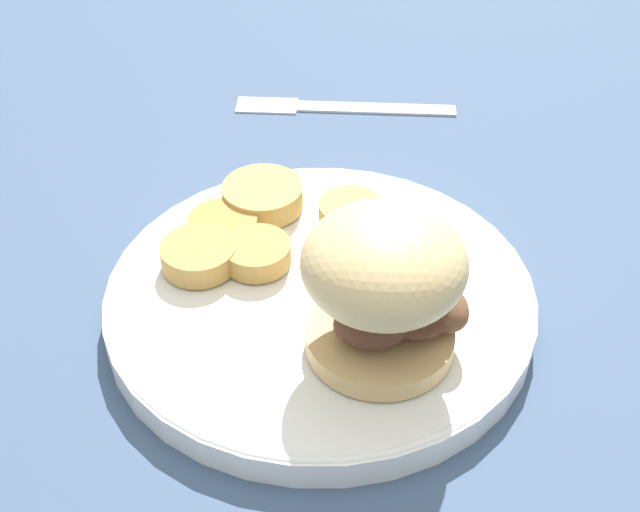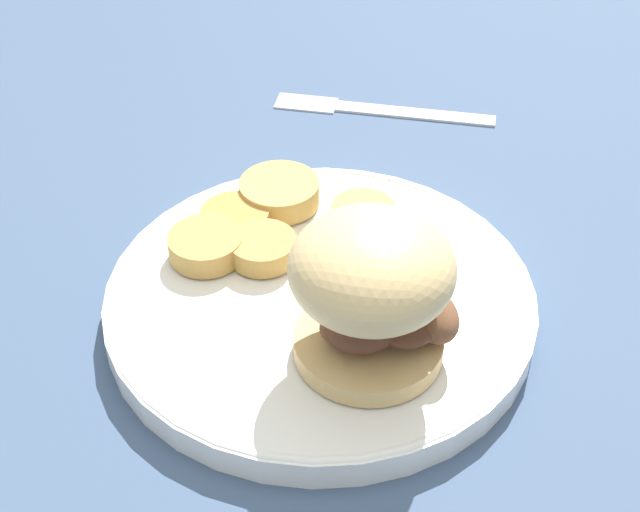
# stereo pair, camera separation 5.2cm
# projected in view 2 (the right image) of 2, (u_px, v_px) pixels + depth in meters

# --- Properties ---
(ground_plane) EXTENTS (4.00, 4.00, 0.00)m
(ground_plane) POSITION_uv_depth(u_px,v_px,m) (320.00, 312.00, 0.55)
(ground_plane) COLOR #3D5170
(dinner_plate) EXTENTS (0.26, 0.26, 0.02)m
(dinner_plate) POSITION_uv_depth(u_px,v_px,m) (320.00, 299.00, 0.54)
(dinner_plate) COLOR white
(dinner_plate) RESTS_ON ground_plane
(sandwich) EXTENTS (0.09, 0.09, 0.09)m
(sandwich) POSITION_uv_depth(u_px,v_px,m) (374.00, 289.00, 0.46)
(sandwich) COLOR tan
(sandwich) RESTS_ON dinner_plate
(potato_round_0) EXTENTS (0.04, 0.04, 0.01)m
(potato_round_0) POSITION_uv_depth(u_px,v_px,m) (239.00, 217.00, 0.57)
(potato_round_0) COLOR #BC8942
(potato_round_0) RESTS_ON dinner_plate
(potato_round_1) EXTENTS (0.05, 0.05, 0.01)m
(potato_round_1) POSITION_uv_depth(u_px,v_px,m) (403.00, 248.00, 0.55)
(potato_round_1) COLOR #DBB766
(potato_round_1) RESTS_ON dinner_plate
(potato_round_2) EXTENTS (0.04, 0.04, 0.01)m
(potato_round_2) POSITION_uv_depth(u_px,v_px,m) (263.00, 248.00, 0.55)
(potato_round_2) COLOR tan
(potato_round_2) RESTS_ON dinner_plate
(potato_round_3) EXTENTS (0.05, 0.05, 0.02)m
(potato_round_3) POSITION_uv_depth(u_px,v_px,m) (206.00, 245.00, 0.55)
(potato_round_3) COLOR tan
(potato_round_3) RESTS_ON dinner_plate
(potato_round_4) EXTENTS (0.04, 0.04, 0.01)m
(potato_round_4) POSITION_uv_depth(u_px,v_px,m) (363.00, 216.00, 0.57)
(potato_round_4) COLOR tan
(potato_round_4) RESTS_ON dinner_plate
(potato_round_5) EXTENTS (0.05, 0.05, 0.02)m
(potato_round_5) POSITION_uv_depth(u_px,v_px,m) (279.00, 192.00, 0.59)
(potato_round_5) COLOR tan
(potato_round_5) RESTS_ON dinner_plate
(fork) EXTENTS (0.12, 0.16, 0.00)m
(fork) POSITION_uv_depth(u_px,v_px,m) (380.00, 109.00, 0.73)
(fork) COLOR silver
(fork) RESTS_ON ground_plane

